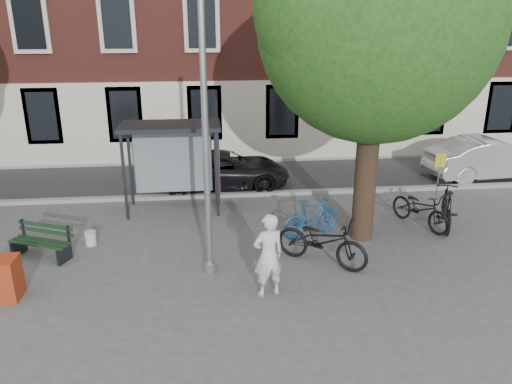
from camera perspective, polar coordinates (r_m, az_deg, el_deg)
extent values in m
plane|color=#4C4C4F|center=(11.58, -5.26, -9.10)|extent=(90.00, 90.00, 0.00)
cube|color=#28282B|center=(18.04, -5.62, 1.59)|extent=(40.00, 4.00, 0.01)
cube|color=gray|center=(16.13, -5.56, -0.40)|extent=(40.00, 0.25, 0.12)
cube|color=gray|center=(19.93, -5.69, 3.50)|extent=(40.00, 0.25, 0.12)
cylinder|color=#9EA0A3|center=(10.48, -5.77, 5.46)|extent=(0.14, 0.14, 6.00)
cylinder|color=#9EA0A3|center=(11.52, -5.28, -8.58)|extent=(0.28, 0.28, 0.24)
cylinder|color=black|center=(12.92, 12.42, 1.81)|extent=(0.56, 0.56, 3.40)
sphere|color=#184C16|center=(12.34, 13.72, 18.40)|extent=(5.60, 5.60, 5.60)
sphere|color=#184C16|center=(11.81, 10.45, 20.05)|extent=(4.20, 4.20, 4.20)
cube|color=#1E2328|center=(14.41, -14.82, 1.58)|extent=(0.08, 0.08, 2.50)
cube|color=#1E2328|center=(14.23, -4.43, 1.96)|extent=(0.08, 0.08, 2.50)
cube|color=#1E2328|center=(15.55, -14.20, 2.94)|extent=(0.08, 0.08, 2.50)
cube|color=#1E2328|center=(15.38, -4.56, 3.30)|extent=(0.08, 0.08, 2.50)
cube|color=#1E2328|center=(14.51, -9.82, 7.43)|extent=(2.85, 1.45, 0.12)
cube|color=#8C999E|center=(15.38, -9.43, 3.58)|extent=(2.34, 0.04, 2.00)
cube|color=#1E2328|center=(14.77, -4.51, 3.12)|extent=(0.12, 1.14, 2.12)
cube|color=#D84C19|center=(14.77, -4.24, 3.13)|extent=(0.02, 0.90, 1.62)
imported|color=silver|center=(10.27, 1.44, -7.24)|extent=(0.75, 0.60, 1.81)
cube|color=#1E2328|center=(13.55, -25.48, -5.67)|extent=(0.26, 0.47, 0.40)
cube|color=#1E2328|center=(12.72, -21.06, -6.65)|extent=(0.26, 0.47, 0.40)
cube|color=black|center=(12.93, -23.92, -5.56)|extent=(1.46, 0.72, 0.04)
cube|color=black|center=(13.04, -23.47, -5.30)|extent=(1.46, 0.72, 0.04)
cube|color=black|center=(13.15, -23.02, -5.03)|extent=(1.46, 0.72, 0.04)
cube|color=black|center=(13.14, -22.88, -4.18)|extent=(1.43, 0.66, 0.09)
cube|color=black|center=(13.08, -22.97, -3.55)|extent=(1.43, 0.66, 0.09)
imported|color=black|center=(11.73, 7.56, -5.55)|extent=(2.29, 1.96, 1.18)
imported|color=#194D8C|center=(13.23, 6.35, -2.85)|extent=(1.79, 1.13, 1.04)
imported|color=black|center=(14.43, 18.27, -1.80)|extent=(1.45, 2.11, 1.05)
imported|color=black|center=(14.59, 20.98, -1.68)|extent=(1.17, 1.99, 1.16)
imported|color=black|center=(16.91, -3.63, 2.58)|extent=(4.41, 2.05, 1.22)
imported|color=#97999E|center=(19.66, 25.12, 3.53)|extent=(4.59, 1.97, 1.47)
cylinder|color=silver|center=(13.42, -18.38, -5.04)|extent=(0.34, 0.34, 0.36)
cylinder|color=#9EA0A3|center=(15.54, 20.04, 0.85)|extent=(0.04, 0.04, 1.74)
cube|color=gold|center=(15.34, 20.35, 3.42)|extent=(0.31, 0.06, 0.41)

